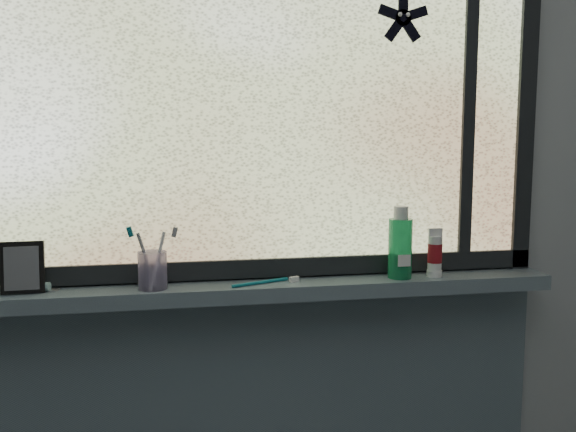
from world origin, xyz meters
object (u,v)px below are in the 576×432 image
at_px(vanity_mirror, 22,267).
at_px(cream_tube, 435,251).
at_px(toothbrush_cup, 153,270).
at_px(mouthwash_bottle, 400,242).

relative_size(vanity_mirror, cream_tube, 1.34).
bearing_deg(vanity_mirror, toothbrush_cup, -5.09).
distance_m(vanity_mirror, cream_tube, 1.07).
height_order(toothbrush_cup, mouthwash_bottle, mouthwash_bottle).
height_order(mouthwash_bottle, cream_tube, mouthwash_bottle).
xyz_separation_m(vanity_mirror, toothbrush_cup, (0.31, -0.02, -0.02)).
distance_m(vanity_mirror, mouthwash_bottle, 0.98).
xyz_separation_m(toothbrush_cup, cream_tube, (0.76, -0.00, 0.02)).
bearing_deg(vanity_mirror, mouthwash_bottle, -3.09).
xyz_separation_m(mouthwash_bottle, cream_tube, (0.10, -0.00, -0.03)).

